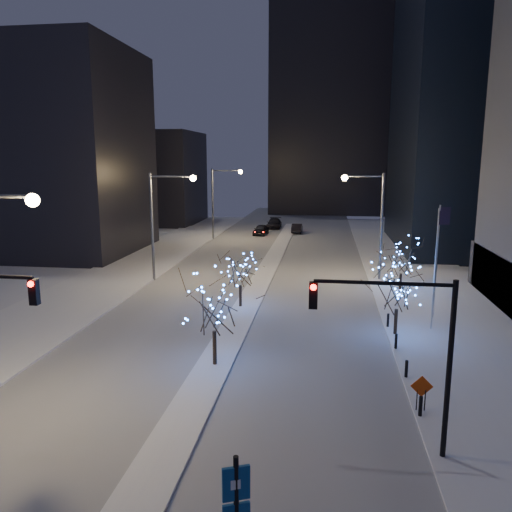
% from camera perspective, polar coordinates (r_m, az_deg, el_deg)
% --- Properties ---
extents(ground, '(160.00, 160.00, 0.00)m').
position_cam_1_polar(ground, '(21.11, -10.14, -21.19)').
color(ground, silver).
rests_on(ground, ground).
extents(road, '(20.00, 130.00, 0.02)m').
position_cam_1_polar(road, '(53.44, 1.51, -1.12)').
color(road, '#9FA3AD').
rests_on(road, ground).
extents(median, '(2.00, 80.00, 0.15)m').
position_cam_1_polar(median, '(48.58, 0.84, -2.27)').
color(median, silver).
rests_on(median, ground).
extents(east_sidewalk, '(10.00, 90.00, 0.15)m').
position_cam_1_polar(east_sidewalk, '(39.62, 21.09, -6.08)').
color(east_sidewalk, silver).
rests_on(east_sidewalk, ground).
extents(west_sidewalk, '(8.00, 90.00, 0.15)m').
position_cam_1_polar(west_sidewalk, '(43.38, -19.65, -4.54)').
color(west_sidewalk, silver).
rests_on(west_sidewalk, ground).
extents(filler_west_near, '(22.00, 18.00, 24.00)m').
position_cam_1_polar(filler_west_near, '(66.25, -23.19, 10.79)').
color(filler_west_near, black).
rests_on(filler_west_near, ground).
extents(filler_west_far, '(18.00, 16.00, 16.00)m').
position_cam_1_polar(filler_west_far, '(92.64, -12.27, 8.73)').
color(filler_west_far, black).
rests_on(filler_west_far, ground).
extents(horizon_block, '(24.00, 14.00, 42.00)m').
position_cam_1_polar(horizon_block, '(109.37, 8.36, 15.98)').
color(horizon_block, black).
rests_on(horizon_block, ground).
extents(street_lamp_w_mid, '(4.40, 0.56, 10.00)m').
position_cam_1_polar(street_lamp_w_mid, '(46.59, -10.62, 5.00)').
color(street_lamp_w_mid, '#595E66').
rests_on(street_lamp_w_mid, ground).
extents(street_lamp_w_far, '(4.40, 0.56, 10.00)m').
position_cam_1_polar(street_lamp_w_far, '(70.65, -4.15, 7.12)').
color(street_lamp_w_far, '#595E66').
rests_on(street_lamp_w_far, ground).
extents(street_lamp_east, '(3.90, 0.56, 10.00)m').
position_cam_1_polar(street_lamp_east, '(47.35, 13.11, 4.93)').
color(street_lamp_east, '#595E66').
rests_on(street_lamp_east, ground).
extents(traffic_signal_east, '(5.26, 0.43, 7.00)m').
position_cam_1_polar(traffic_signal_east, '(19.28, 16.87, -8.98)').
color(traffic_signal_east, black).
rests_on(traffic_signal_east, ground).
extents(flagpoles, '(1.35, 2.60, 8.00)m').
position_cam_1_polar(flagpoles, '(35.56, 20.02, -0.05)').
color(flagpoles, silver).
rests_on(flagpoles, east_sidewalk).
extents(bollards, '(0.16, 12.16, 0.90)m').
position_cam_1_polar(bollards, '(29.25, 16.22, -10.71)').
color(bollards, black).
rests_on(bollards, east_sidewalk).
extents(car_near, '(2.27, 4.70, 1.55)m').
position_cam_1_polar(car_near, '(75.46, 0.56, 3.02)').
color(car_near, black).
rests_on(car_near, ground).
extents(car_mid, '(1.59, 4.37, 1.43)m').
position_cam_1_polar(car_mid, '(77.83, 4.71, 3.18)').
color(car_mid, black).
rests_on(car_mid, ground).
extents(car_far, '(2.33, 5.55, 1.60)m').
position_cam_1_polar(car_far, '(82.77, 2.08, 3.73)').
color(car_far, black).
rests_on(car_far, ground).
extents(holiday_tree_median_near, '(4.94, 4.94, 5.23)m').
position_cam_1_polar(holiday_tree_median_near, '(26.95, -4.84, -5.51)').
color(holiday_tree_median_near, black).
rests_on(holiday_tree_median_near, median).
extents(holiday_tree_median_far, '(4.13, 4.13, 4.24)m').
position_cam_1_polar(holiday_tree_median_far, '(37.72, -1.81, -1.62)').
color(holiday_tree_median_far, black).
rests_on(holiday_tree_median_far, median).
extents(holiday_tree_plaza_near, '(4.51, 4.51, 4.51)m').
position_cam_1_polar(holiday_tree_plaza_near, '(32.88, 15.86, -3.71)').
color(holiday_tree_plaza_near, black).
rests_on(holiday_tree_plaza_near, east_sidewalk).
extents(holiday_tree_plaza_far, '(3.81, 3.81, 4.41)m').
position_cam_1_polar(holiday_tree_plaza_far, '(44.48, 16.31, -0.22)').
color(holiday_tree_plaza_far, black).
rests_on(holiday_tree_plaza_far, east_sidewalk).
extents(wayfinding_sign, '(0.69, 0.36, 4.00)m').
position_cam_1_polar(wayfinding_sign, '(14.12, -2.26, -27.18)').
color(wayfinding_sign, black).
rests_on(wayfinding_sign, ground).
extents(construction_sign, '(1.00, 0.08, 1.64)m').
position_cam_1_polar(construction_sign, '(24.08, 18.40, -14.29)').
color(construction_sign, black).
rests_on(construction_sign, east_sidewalk).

